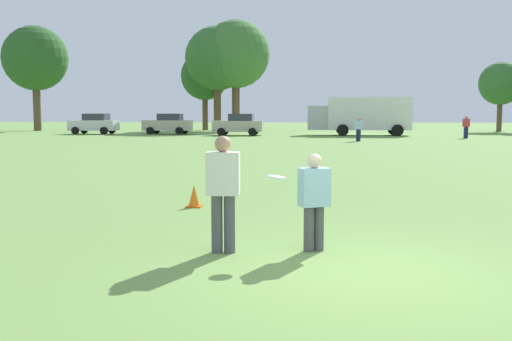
{
  "coord_description": "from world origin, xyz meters",
  "views": [
    {
      "loc": [
        -0.76,
        -7.5,
        2.08
      ],
      "look_at": [
        -1.58,
        1.87,
        1.12
      ],
      "focal_mm": 41.4,
      "sensor_mm": 36.0,
      "label": 1
    }
  ],
  "objects_px": {
    "parked_car_mid_left": "(168,124)",
    "box_truck": "(361,115)",
    "frisbee": "(277,177)",
    "player_defender": "(314,197)",
    "bystander_far_jogger": "(358,128)",
    "bystander_sideline_watcher": "(466,125)",
    "parked_car_near_left": "(94,124)",
    "bystander_field_marshal": "(360,126)",
    "player_thrower": "(223,187)",
    "parked_car_center": "(239,124)",
    "traffic_cone": "(194,196)"
  },
  "relations": [
    {
      "from": "player_thrower",
      "to": "box_truck",
      "type": "height_order",
      "value": "box_truck"
    },
    {
      "from": "player_defender",
      "to": "parked_car_mid_left",
      "type": "bearing_deg",
      "value": 106.18
    },
    {
      "from": "box_truck",
      "to": "bystander_sideline_watcher",
      "type": "xyz_separation_m",
      "value": [
        7.45,
        -4.47,
        -0.79
      ]
    },
    {
      "from": "parked_car_mid_left",
      "to": "box_truck",
      "type": "distance_m",
      "value": 16.89
    },
    {
      "from": "frisbee",
      "to": "bystander_far_jogger",
      "type": "bearing_deg",
      "value": 83.11
    },
    {
      "from": "parked_car_mid_left",
      "to": "bystander_far_jogger",
      "type": "distance_m",
      "value": 19.24
    },
    {
      "from": "bystander_far_jogger",
      "to": "parked_car_mid_left",
      "type": "bearing_deg",
      "value": 145.12
    },
    {
      "from": "traffic_cone",
      "to": "parked_car_center",
      "type": "height_order",
      "value": "parked_car_center"
    },
    {
      "from": "box_truck",
      "to": "bystander_sideline_watcher",
      "type": "height_order",
      "value": "box_truck"
    },
    {
      "from": "frisbee",
      "to": "parked_car_near_left",
      "type": "bearing_deg",
      "value": 113.44
    },
    {
      "from": "bystander_field_marshal",
      "to": "frisbee",
      "type": "bearing_deg",
      "value": -96.7
    },
    {
      "from": "player_defender",
      "to": "box_truck",
      "type": "relative_size",
      "value": 0.17
    },
    {
      "from": "parked_car_mid_left",
      "to": "bystander_sideline_watcher",
      "type": "height_order",
      "value": "parked_car_mid_left"
    },
    {
      "from": "player_thrower",
      "to": "frisbee",
      "type": "relative_size",
      "value": 6.32
    },
    {
      "from": "bystander_sideline_watcher",
      "to": "bystander_field_marshal",
      "type": "xyz_separation_m",
      "value": [
        -7.89,
        0.76,
        -0.1
      ]
    },
    {
      "from": "player_defender",
      "to": "parked_car_near_left",
      "type": "distance_m",
      "value": 46.66
    },
    {
      "from": "box_truck",
      "to": "parked_car_mid_left",
      "type": "bearing_deg",
      "value": 175.77
    },
    {
      "from": "box_truck",
      "to": "player_thrower",
      "type": "bearing_deg",
      "value": -97.74
    },
    {
      "from": "player_thrower",
      "to": "bystander_far_jogger",
      "type": "relative_size",
      "value": 1.07
    },
    {
      "from": "bystander_sideline_watcher",
      "to": "parked_car_mid_left",
      "type": "bearing_deg",
      "value": 166.76
    },
    {
      "from": "player_defender",
      "to": "bystander_field_marshal",
      "type": "height_order",
      "value": "bystander_field_marshal"
    },
    {
      "from": "traffic_cone",
      "to": "bystander_far_jogger",
      "type": "bearing_deg",
      "value": 78.2
    },
    {
      "from": "parked_car_mid_left",
      "to": "bystander_field_marshal",
      "type": "height_order",
      "value": "parked_car_mid_left"
    },
    {
      "from": "parked_car_mid_left",
      "to": "parked_car_center",
      "type": "relative_size",
      "value": 1.0
    },
    {
      "from": "bystander_field_marshal",
      "to": "bystander_sideline_watcher",
      "type": "bearing_deg",
      "value": -5.53
    },
    {
      "from": "player_thrower",
      "to": "traffic_cone",
      "type": "relative_size",
      "value": 3.57
    },
    {
      "from": "parked_car_near_left",
      "to": "parked_car_center",
      "type": "bearing_deg",
      "value": -7.35
    },
    {
      "from": "player_thrower",
      "to": "parked_car_near_left",
      "type": "distance_m",
      "value": 46.34
    },
    {
      "from": "bystander_field_marshal",
      "to": "bystander_far_jogger",
      "type": "bearing_deg",
      "value": -95.73
    },
    {
      "from": "frisbee",
      "to": "player_defender",
      "type": "bearing_deg",
      "value": 15.97
    },
    {
      "from": "traffic_cone",
      "to": "box_truck",
      "type": "relative_size",
      "value": 0.06
    },
    {
      "from": "box_truck",
      "to": "bystander_far_jogger",
      "type": "distance_m",
      "value": 9.85
    },
    {
      "from": "parked_car_near_left",
      "to": "parked_car_mid_left",
      "type": "distance_m",
      "value": 6.63
    },
    {
      "from": "bystander_far_jogger",
      "to": "player_thrower",
      "type": "bearing_deg",
      "value": -98.24
    },
    {
      "from": "bystander_far_jogger",
      "to": "bystander_sideline_watcher",
      "type": "bearing_deg",
      "value": 31.91
    },
    {
      "from": "player_defender",
      "to": "traffic_cone",
      "type": "relative_size",
      "value": 3.02
    },
    {
      "from": "player_thrower",
      "to": "parked_car_mid_left",
      "type": "distance_m",
      "value": 44.54
    },
    {
      "from": "frisbee",
      "to": "bystander_sideline_watcher",
      "type": "xyz_separation_m",
      "value": [
        12.37,
        37.35,
        -0.15
      ]
    },
    {
      "from": "player_thrower",
      "to": "box_truck",
      "type": "xyz_separation_m",
      "value": [
        5.69,
        41.88,
        0.79
      ]
    },
    {
      "from": "bystander_sideline_watcher",
      "to": "parked_car_near_left",
      "type": "bearing_deg",
      "value": 170.11
    },
    {
      "from": "frisbee",
      "to": "bystander_sideline_watcher",
      "type": "bearing_deg",
      "value": 71.68
    },
    {
      "from": "parked_car_near_left",
      "to": "parked_car_center",
      "type": "relative_size",
      "value": 1.0
    },
    {
      "from": "parked_car_near_left",
      "to": "bystander_field_marshal",
      "type": "height_order",
      "value": "parked_car_near_left"
    },
    {
      "from": "traffic_cone",
      "to": "parked_car_near_left",
      "type": "relative_size",
      "value": 0.11
    },
    {
      "from": "player_thrower",
      "to": "parked_car_center",
      "type": "xyz_separation_m",
      "value": [
        -4.57,
        41.1,
        -0.04
      ]
    },
    {
      "from": "box_truck",
      "to": "frisbee",
      "type": "bearing_deg",
      "value": -96.7
    },
    {
      "from": "player_thrower",
      "to": "bystander_field_marshal",
      "type": "xyz_separation_m",
      "value": [
        5.26,
        38.17,
        -0.1
      ]
    },
    {
      "from": "parked_car_mid_left",
      "to": "box_truck",
      "type": "height_order",
      "value": "box_truck"
    },
    {
      "from": "parked_car_center",
      "to": "bystander_field_marshal",
      "type": "xyz_separation_m",
      "value": [
        9.83,
        -2.93,
        -0.06
      ]
    },
    {
      "from": "player_thrower",
      "to": "parked_car_near_left",
      "type": "relative_size",
      "value": 0.4
    }
  ]
}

